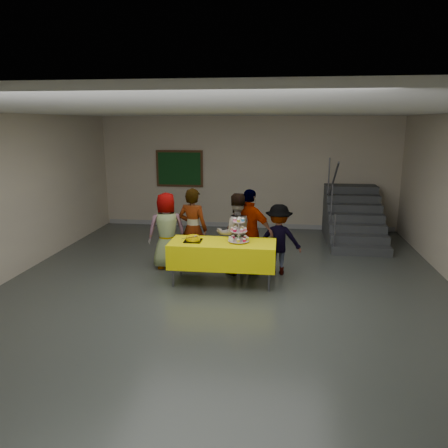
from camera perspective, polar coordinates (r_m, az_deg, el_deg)
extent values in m
plane|color=#4C514C|center=(7.39, -0.19, -9.41)|extent=(10.00, 10.00, 0.00)
cube|color=beige|center=(11.87, 3.05, 6.66)|extent=(8.00, 0.04, 3.00)
cube|color=beige|center=(2.39, -17.71, -21.37)|extent=(8.00, 0.04, 3.00)
cube|color=silver|center=(6.83, -0.21, 14.53)|extent=(8.00, 10.00, 0.04)
cube|color=#999999|center=(12.10, 2.96, -0.15)|extent=(7.90, 0.03, 0.12)
cylinder|color=#595960|center=(7.73, -6.70, -5.59)|extent=(0.04, 0.04, 0.73)
cylinder|color=#595960|center=(7.51, 5.91, -6.13)|extent=(0.04, 0.04, 0.73)
cylinder|color=#595960|center=(8.26, -5.72, -4.32)|extent=(0.04, 0.04, 0.73)
cylinder|color=#595960|center=(8.06, 6.04, -4.78)|extent=(0.04, 0.04, 0.73)
cube|color=#595960|center=(7.74, -0.19, -2.57)|extent=(1.80, 0.70, 0.02)
cube|color=#FFF005|center=(7.79, -0.19, -3.92)|extent=(1.88, 0.78, 0.44)
cylinder|color=silver|center=(7.72, 1.93, -2.33)|extent=(0.18, 0.18, 0.01)
cylinder|color=silver|center=(7.67, 1.94, -0.86)|extent=(0.02, 0.02, 0.42)
cylinder|color=silver|center=(7.72, 1.93, -2.15)|extent=(0.38, 0.38, 0.01)
cylinder|color=silver|center=(7.67, 1.94, -0.93)|extent=(0.30, 0.30, 0.01)
cylinder|color=silver|center=(7.64, 1.95, 0.31)|extent=(0.22, 0.22, 0.01)
cube|color=black|center=(7.79, -4.05, -2.19)|extent=(0.30, 0.30, 0.02)
cylinder|color=#FFCF00|center=(7.78, -4.06, -1.88)|extent=(0.25, 0.25, 0.07)
ellipsoid|color=#FFCF00|center=(7.77, -4.06, -1.63)|extent=(0.25, 0.25, 0.05)
ellipsoid|color=white|center=(7.73, -3.79, -1.58)|extent=(0.08, 0.08, 0.02)
cube|color=silver|center=(7.65, -4.41, -1.74)|extent=(0.30, 0.16, 0.04)
imported|color=slate|center=(8.66, -7.48, -0.86)|extent=(0.85, 0.68, 1.51)
imported|color=slate|center=(8.53, -4.08, -0.65)|extent=(0.66, 0.51, 1.61)
imported|color=slate|center=(8.24, 1.60, -1.31)|extent=(0.89, 0.77, 1.56)
imported|color=slate|center=(8.24, 3.36, -1.07)|extent=(1.04, 0.72, 1.63)
imported|color=slate|center=(8.32, 7.12, -2.02)|extent=(0.88, 0.51, 1.35)
cube|color=#424447|center=(10.06, 17.45, -3.32)|extent=(1.30, 0.30, 0.18)
cube|color=#424447|center=(10.32, 17.21, -2.37)|extent=(1.30, 0.30, 0.36)
cube|color=#424447|center=(10.58, 16.98, -1.48)|extent=(1.30, 0.30, 0.54)
cube|color=#424447|center=(10.85, 16.76, -0.62)|extent=(1.30, 0.30, 0.72)
cube|color=#424447|center=(11.12, 16.55, 0.19)|extent=(1.30, 0.30, 0.90)
cube|color=#424447|center=(11.39, 16.35, 0.97)|extent=(1.30, 0.30, 1.08)
cube|color=#424447|center=(11.66, 16.17, 1.71)|extent=(1.30, 0.30, 1.26)
cube|color=#424447|center=(11.95, 15.96, 1.99)|extent=(1.30, 0.30, 1.26)
cylinder|color=#595960|center=(9.83, 14.19, -1.31)|extent=(0.04, 0.04, 0.90)
cylinder|color=#595960|center=(10.49, 13.88, 2.62)|extent=(0.04, 0.04, 0.90)
cylinder|color=#595960|center=(11.30, 13.54, 6.14)|extent=(0.04, 0.04, 0.90)
cylinder|color=#595960|center=(10.47, 13.98, 5.09)|extent=(0.04, 1.85, 1.20)
cube|color=#472B16|center=(12.12, -5.83, 7.21)|extent=(1.30, 0.04, 1.00)
cube|color=#154219|center=(12.10, -5.86, 7.20)|extent=(1.18, 0.02, 0.88)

